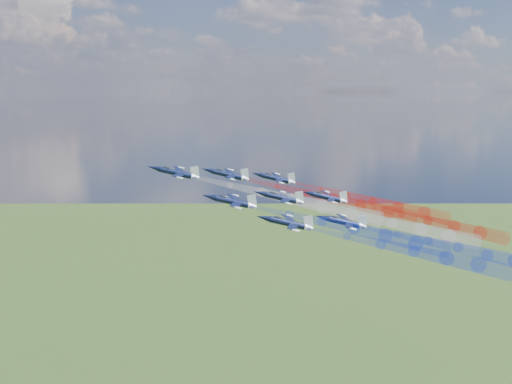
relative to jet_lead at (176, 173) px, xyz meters
name	(u,v)px	position (x,y,z in m)	size (l,w,h in m)	color
jet_lead	(176,173)	(0.00, 0.00, 0.00)	(10.26, 12.82, 3.42)	black
trail_lead	(292,199)	(27.62, -5.52, -7.00)	(4.27, 46.71, 4.27)	white
jet_inner_left	(232,202)	(9.89, -14.12, -5.15)	(10.26, 12.82, 3.42)	black
trail_inner_left	(354,229)	(37.50, -19.65, -12.15)	(4.27, 46.71, 4.27)	blue
jet_inner_right	(227,175)	(14.91, 8.01, -2.06)	(10.26, 12.82, 3.42)	black
trail_inner_right	(333,199)	(42.53, 2.48, -9.06)	(4.27, 46.71, 4.27)	red
jet_outer_left	(287,223)	(19.02, -25.09, -8.39)	(10.26, 12.82, 3.42)	black
trail_outer_left	(414,251)	(46.64, -30.61, -15.39)	(4.27, 46.71, 4.27)	blue
jet_center_third	(281,198)	(24.32, -6.66, -6.24)	(10.26, 12.82, 3.42)	black
trail_center_third	(392,223)	(51.93, -12.19, -13.24)	(4.27, 46.71, 4.27)	white
jet_outer_right	(275,178)	(30.71, 15.25, -4.69)	(10.26, 12.82, 3.42)	black
trail_outer_right	(373,201)	(58.33, 9.73, -11.69)	(4.27, 46.71, 4.27)	red
jet_rear_left	(343,222)	(35.68, -17.83, -10.75)	(10.26, 12.82, 3.42)	black
trail_rear_left	(458,248)	(63.30, -23.35, -17.75)	(4.27, 46.71, 4.27)	blue
jet_rear_right	(327,197)	(40.19, 1.71, -8.30)	(10.26, 12.82, 3.42)	black
trail_rear_right	(428,221)	(67.81, -3.82, -15.30)	(4.27, 46.71, 4.27)	red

